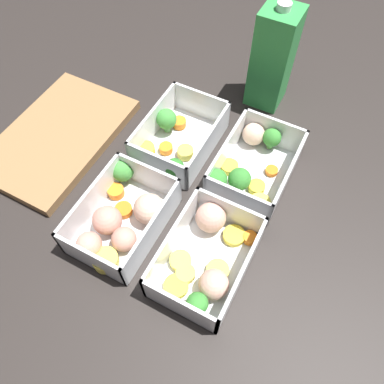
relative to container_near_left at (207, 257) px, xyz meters
name	(u,v)px	position (x,y,z in m)	size (l,w,h in m)	color
ground_plane	(192,199)	(0.09, 0.07, -0.02)	(4.00, 4.00, 0.00)	#282321
container_near_left	(207,257)	(0.00, 0.00, 0.00)	(0.17, 0.12, 0.06)	white
container_near_right	(251,165)	(0.18, 0.01, 0.00)	(0.18, 0.12, 0.06)	white
container_far_left	(122,217)	(0.00, 0.15, 0.00)	(0.19, 0.13, 0.06)	white
container_far_right	(176,138)	(0.18, 0.15, 0.00)	(0.17, 0.12, 0.06)	white
juice_carton	(273,59)	(0.37, 0.05, 0.07)	(0.07, 0.07, 0.20)	green
cutting_board	(60,135)	(0.09, 0.35, -0.01)	(0.28, 0.18, 0.02)	olive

